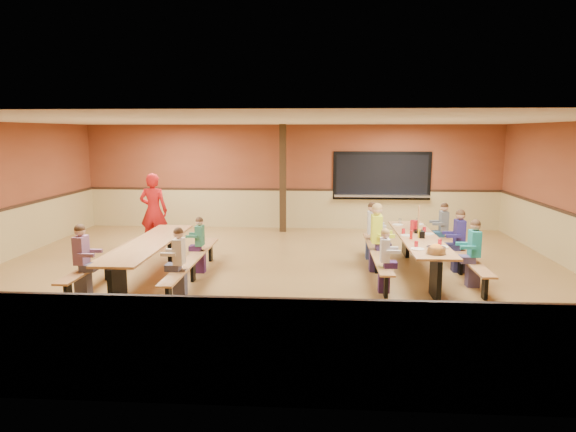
{
  "coord_description": "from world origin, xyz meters",
  "views": [
    {
      "loc": [
        0.88,
        -9.84,
        2.78
      ],
      "look_at": [
        0.23,
        0.1,
        1.15
      ],
      "focal_mm": 32.0,
      "sensor_mm": 36.0,
      "label": 1
    }
  ],
  "objects": [
    {
      "name": "seated_child_purple_sec",
      "position": [
        -3.18,
        -1.62,
        0.62
      ],
      "size": [
        0.38,
        0.31,
        1.23
      ],
      "primitive_type": null,
      "color": "#825476",
      "rests_on": "ground"
    },
    {
      "name": "cafeteria_table_main",
      "position": [
        2.82,
        0.22,
        0.53
      ],
      "size": [
        1.91,
        3.7,
        0.74
      ],
      "color": "#B17946",
      "rests_on": "ground"
    },
    {
      "name": "room_envelope",
      "position": [
        0.0,
        0.0,
        0.69
      ],
      "size": [
        12.04,
        10.04,
        3.02
      ],
      "color": "brown",
      "rests_on": "ground"
    },
    {
      "name": "seated_child_grey_left",
      "position": [
        1.99,
        1.37,
        0.62
      ],
      "size": [
        0.39,
        0.32,
        1.25
      ],
      "primitive_type": null,
      "color": "beige",
      "rests_on": "ground"
    },
    {
      "name": "condiment_ketchup",
      "position": [
        2.62,
        -0.0,
        0.82
      ],
      "size": [
        0.06,
        0.06,
        0.17
      ],
      "primitive_type": "cylinder",
      "color": "#B2140F",
      "rests_on": "cafeteria_table_main"
    },
    {
      "name": "seated_adult_yellow",
      "position": [
        1.99,
        0.35,
        0.68
      ],
      "size": [
        0.44,
        0.36,
        1.36
      ],
      "primitive_type": null,
      "color": "#E4FF2A",
      "rests_on": "ground"
    },
    {
      "name": "seated_child_tan_sec",
      "position": [
        -1.53,
        -1.49,
        0.59
      ],
      "size": [
        0.35,
        0.29,
        1.18
      ],
      "primitive_type": null,
      "color": "beige",
      "rests_on": "ground"
    },
    {
      "name": "seated_child_white_left",
      "position": [
        1.99,
        -1.05,
        0.56
      ],
      "size": [
        0.33,
        0.27,
        1.12
      ],
      "primitive_type": null,
      "color": "silver",
      "rests_on": "ground"
    },
    {
      "name": "chip_bowl",
      "position": [
        2.84,
        -1.2,
        0.81
      ],
      "size": [
        0.32,
        0.32,
        0.15
      ],
      "primitive_type": null,
      "color": "orange",
      "rests_on": "cafeteria_table_main"
    },
    {
      "name": "ground",
      "position": [
        0.0,
        0.0,
        0.0
      ],
      "size": [
        12.0,
        12.0,
        0.0
      ],
      "primitive_type": "plane",
      "color": "olive",
      "rests_on": "ground"
    },
    {
      "name": "kitchen_pass_through",
      "position": [
        2.6,
        4.96,
        1.49
      ],
      "size": [
        2.78,
        0.28,
        1.38
      ],
      "color": "black",
      "rests_on": "ground"
    },
    {
      "name": "seated_child_teal_right",
      "position": [
        3.64,
        -0.62,
        0.61
      ],
      "size": [
        0.37,
        0.31,
        1.22
      ],
      "primitive_type": null,
      "color": "teal",
      "rests_on": "ground"
    },
    {
      "name": "seated_child_green_sec",
      "position": [
        -1.53,
        0.0,
        0.55
      ],
      "size": [
        0.32,
        0.26,
        1.11
      ],
      "primitive_type": null,
      "color": "#2E6F51",
      "rests_on": "ground"
    },
    {
      "name": "punch_pitcher",
      "position": [
        2.82,
        0.86,
        0.85
      ],
      "size": [
        0.16,
        0.16,
        0.22
      ],
      "primitive_type": "cylinder",
      "color": "red",
      "rests_on": "cafeteria_table_main"
    },
    {
      "name": "seated_child_navy_right",
      "position": [
        3.64,
        0.4,
        0.62
      ],
      "size": [
        0.39,
        0.32,
        1.25
      ],
      "primitive_type": null,
      "color": "navy",
      "rests_on": "ground"
    },
    {
      "name": "condiment_mustard",
      "position": [
        2.8,
        0.16,
        0.82
      ],
      "size": [
        0.06,
        0.06,
        0.17
      ],
      "primitive_type": "cylinder",
      "color": "yellow",
      "rests_on": "cafeteria_table_main"
    },
    {
      "name": "structural_post",
      "position": [
        -0.2,
        4.4,
        1.5
      ],
      "size": [
        0.18,
        0.18,
        3.0
      ],
      "primitive_type": "cube",
      "color": "black",
      "rests_on": "ground"
    },
    {
      "name": "table_paddle",
      "position": [
        2.87,
        0.65,
        0.88
      ],
      "size": [
        0.16,
        0.16,
        0.56
      ],
      "color": "black",
      "rests_on": "cafeteria_table_main"
    },
    {
      "name": "place_settings",
      "position": [
        2.82,
        0.22,
        0.8
      ],
      "size": [
        0.65,
        3.3,
        0.11
      ],
      "primitive_type": null,
      "color": "beige",
      "rests_on": "cafeteria_table_main"
    },
    {
      "name": "napkin_dispenser",
      "position": [
        2.85,
        0.13,
        0.8
      ],
      "size": [
        0.1,
        0.14,
        0.13
      ],
      "primitive_type": "cube",
      "color": "black",
      "rests_on": "cafeteria_table_main"
    },
    {
      "name": "cafeteria_table_second",
      "position": [
        -2.35,
        -0.61,
        0.53
      ],
      "size": [
        1.91,
        3.7,
        0.74
      ],
      "color": "#B17946",
      "rests_on": "ground"
    },
    {
      "name": "seated_child_char_right",
      "position": [
        3.64,
        1.75,
        0.6
      ],
      "size": [
        0.36,
        0.3,
        1.2
      ],
      "primitive_type": null,
      "color": "#565B60",
      "rests_on": "ground"
    },
    {
      "name": "standing_woman",
      "position": [
        -3.15,
        2.12,
        0.91
      ],
      "size": [
        0.67,
        0.44,
        1.82
      ],
      "primitive_type": "imported",
      "rotation": [
        0.0,
        0.0,
        3.14
      ],
      "color": "red",
      "rests_on": "ground"
    }
  ]
}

